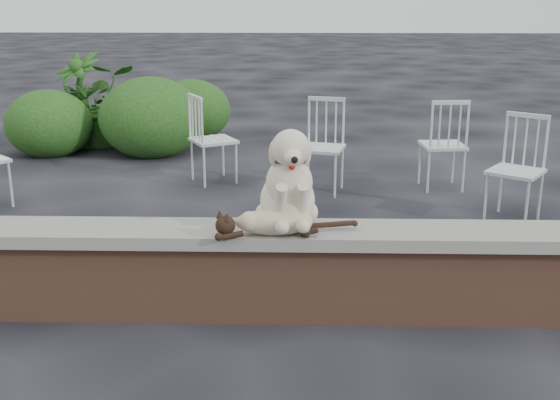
{
  "coord_description": "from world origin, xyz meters",
  "views": [
    {
      "loc": [
        0.06,
        -4.02,
        1.98
      ],
      "look_at": [
        -0.04,
        0.2,
        0.7
      ],
      "focal_mm": 44.68,
      "sensor_mm": 36.0,
      "label": 1
    }
  ],
  "objects_px": {
    "chair_d": "(516,170)",
    "potted_plant_b": "(79,100)",
    "dog": "(288,176)",
    "potted_plant_a": "(104,105)",
    "chair_c": "(443,144)",
    "chair_b": "(322,146)",
    "chair_e": "(213,139)",
    "cat": "(274,221)"
  },
  "relations": [
    {
      "from": "dog",
      "to": "chair_c",
      "type": "xyz_separation_m",
      "value": [
        1.54,
        2.96,
        -0.43
      ]
    },
    {
      "from": "potted_plant_a",
      "to": "dog",
      "type": "bearing_deg",
      "value": -63.42
    },
    {
      "from": "dog",
      "to": "chair_e",
      "type": "height_order",
      "value": "dog"
    },
    {
      "from": "chair_c",
      "to": "chair_b",
      "type": "xyz_separation_m",
      "value": [
        -1.24,
        -0.17,
        0.0
      ]
    },
    {
      "from": "cat",
      "to": "potted_plant_b",
      "type": "height_order",
      "value": "potted_plant_b"
    },
    {
      "from": "cat",
      "to": "chair_b",
      "type": "bearing_deg",
      "value": 74.54
    },
    {
      "from": "chair_b",
      "to": "potted_plant_b",
      "type": "distance_m",
      "value": 3.74
    },
    {
      "from": "dog",
      "to": "cat",
      "type": "bearing_deg",
      "value": -126.13
    },
    {
      "from": "chair_e",
      "to": "potted_plant_a",
      "type": "bearing_deg",
      "value": 14.01
    },
    {
      "from": "potted_plant_b",
      "to": "chair_e",
      "type": "bearing_deg",
      "value": -42.2
    },
    {
      "from": "chair_c",
      "to": "potted_plant_b",
      "type": "xyz_separation_m",
      "value": [
        -4.32,
        1.95,
        0.14
      ]
    },
    {
      "from": "dog",
      "to": "chair_d",
      "type": "bearing_deg",
      "value": 35.82
    },
    {
      "from": "chair_d",
      "to": "potted_plant_b",
      "type": "relative_size",
      "value": 0.77
    },
    {
      "from": "chair_d",
      "to": "potted_plant_b",
      "type": "xyz_separation_m",
      "value": [
        -4.75,
        3.01,
        0.14
      ]
    },
    {
      "from": "cat",
      "to": "chair_d",
      "type": "bearing_deg",
      "value": 36.86
    },
    {
      "from": "potted_plant_a",
      "to": "potted_plant_b",
      "type": "distance_m",
      "value": 0.33
    },
    {
      "from": "potted_plant_b",
      "to": "chair_b",
      "type": "bearing_deg",
      "value": -34.49
    },
    {
      "from": "chair_d",
      "to": "cat",
      "type": "bearing_deg",
      "value": -99.52
    },
    {
      "from": "chair_d",
      "to": "chair_e",
      "type": "height_order",
      "value": "same"
    },
    {
      "from": "chair_c",
      "to": "potted_plant_a",
      "type": "relative_size",
      "value": 0.87
    },
    {
      "from": "dog",
      "to": "chair_d",
      "type": "height_order",
      "value": "dog"
    },
    {
      "from": "cat",
      "to": "chair_e",
      "type": "height_order",
      "value": "chair_e"
    },
    {
      "from": "chair_b",
      "to": "chair_e",
      "type": "xyz_separation_m",
      "value": [
        -1.13,
        0.35,
        0.0
      ]
    },
    {
      "from": "chair_d",
      "to": "potted_plant_b",
      "type": "bearing_deg",
      "value": -176.81
    },
    {
      "from": "dog",
      "to": "potted_plant_b",
      "type": "xyz_separation_m",
      "value": [
        -2.78,
        4.91,
        -0.29
      ]
    },
    {
      "from": "chair_b",
      "to": "potted_plant_b",
      "type": "xyz_separation_m",
      "value": [
        -3.08,
        2.12,
        0.14
      ]
    },
    {
      "from": "chair_e",
      "to": "potted_plant_b",
      "type": "bearing_deg",
      "value": 19.3
    },
    {
      "from": "chair_b",
      "to": "chair_e",
      "type": "bearing_deg",
      "value": 177.27
    },
    {
      "from": "chair_e",
      "to": "potted_plant_a",
      "type": "distance_m",
      "value": 2.41
    },
    {
      "from": "chair_e",
      "to": "potted_plant_b",
      "type": "height_order",
      "value": "potted_plant_b"
    },
    {
      "from": "dog",
      "to": "chair_b",
      "type": "distance_m",
      "value": 2.84
    },
    {
      "from": "potted_plant_a",
      "to": "chair_b",
      "type": "bearing_deg",
      "value": -37.61
    },
    {
      "from": "potted_plant_b",
      "to": "cat",
      "type": "bearing_deg",
      "value": -61.91
    },
    {
      "from": "dog",
      "to": "potted_plant_a",
      "type": "relative_size",
      "value": 0.6
    },
    {
      "from": "chair_c",
      "to": "potted_plant_b",
      "type": "distance_m",
      "value": 4.74
    },
    {
      "from": "chair_e",
      "to": "cat",
      "type": "bearing_deg",
      "value": 164.34
    },
    {
      "from": "chair_d",
      "to": "potted_plant_a",
      "type": "xyz_separation_m",
      "value": [
        -4.43,
        3.02,
        0.07
      ]
    },
    {
      "from": "dog",
      "to": "chair_d",
      "type": "xyz_separation_m",
      "value": [
        1.97,
        1.89,
        -0.43
      ]
    },
    {
      "from": "cat",
      "to": "potted_plant_a",
      "type": "relative_size",
      "value": 0.95
    },
    {
      "from": "dog",
      "to": "potted_plant_b",
      "type": "height_order",
      "value": "dog"
    },
    {
      "from": "potted_plant_a",
      "to": "chair_d",
      "type": "bearing_deg",
      "value": -34.3
    },
    {
      "from": "cat",
      "to": "potted_plant_a",
      "type": "height_order",
      "value": "potted_plant_a"
    }
  ]
}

